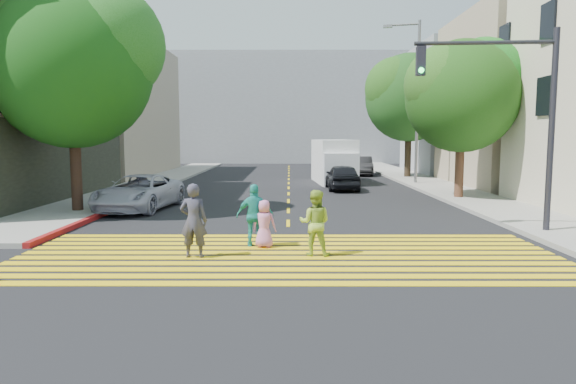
{
  "coord_description": "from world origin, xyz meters",
  "views": [
    {
      "loc": [
        0.03,
        -11.23,
        2.95
      ],
      "look_at": [
        0.0,
        3.0,
        1.4
      ],
      "focal_mm": 32.0,
      "sensor_mm": 36.0,
      "label": 1
    }
  ],
  "objects_px": {
    "tree_left": "(74,60)",
    "tree_right_far": "(410,93)",
    "pedestrian_woman": "(315,223)",
    "white_sedan": "(139,192)",
    "silver_car": "(329,165)",
    "pedestrian_child": "(264,224)",
    "dark_car_parked": "(362,166)",
    "traffic_signal": "(514,103)",
    "tree_right_near": "(463,90)",
    "dark_car_near": "(342,177)",
    "pedestrian_extra": "(255,215)",
    "pedestrian_man": "(194,221)",
    "white_van": "(334,163)"
  },
  "relations": [
    {
      "from": "white_sedan",
      "to": "white_van",
      "type": "xyz_separation_m",
      "value": [
        8.89,
        11.89,
        0.59
      ]
    },
    {
      "from": "traffic_signal",
      "to": "white_van",
      "type": "bearing_deg",
      "value": 106.71
    },
    {
      "from": "silver_car",
      "to": "white_van",
      "type": "height_order",
      "value": "white_van"
    },
    {
      "from": "pedestrian_woman",
      "to": "dark_car_parked",
      "type": "relative_size",
      "value": 0.38
    },
    {
      "from": "tree_left",
      "to": "white_sedan",
      "type": "distance_m",
      "value": 5.55
    },
    {
      "from": "pedestrian_woman",
      "to": "traffic_signal",
      "type": "distance_m",
      "value": 7.29
    },
    {
      "from": "dark_car_near",
      "to": "traffic_signal",
      "type": "distance_m",
      "value": 13.84
    },
    {
      "from": "tree_right_far",
      "to": "silver_car",
      "type": "relative_size",
      "value": 1.96
    },
    {
      "from": "pedestrian_child",
      "to": "white_sedan",
      "type": "relative_size",
      "value": 0.25
    },
    {
      "from": "dark_car_near",
      "to": "silver_car",
      "type": "bearing_deg",
      "value": -91.8
    },
    {
      "from": "pedestrian_woman",
      "to": "dark_car_parked",
      "type": "xyz_separation_m",
      "value": [
        4.9,
        26.51,
        -0.11
      ]
    },
    {
      "from": "pedestrian_man",
      "to": "pedestrian_extra",
      "type": "distance_m",
      "value": 1.91
    },
    {
      "from": "pedestrian_child",
      "to": "dark_car_parked",
      "type": "bearing_deg",
      "value": -94.59
    },
    {
      "from": "tree_right_far",
      "to": "silver_car",
      "type": "height_order",
      "value": "tree_right_far"
    },
    {
      "from": "traffic_signal",
      "to": "tree_right_near",
      "type": "bearing_deg",
      "value": 85.31
    },
    {
      "from": "dark_car_parked",
      "to": "dark_car_near",
      "type": "bearing_deg",
      "value": -98.88
    },
    {
      "from": "tree_left",
      "to": "pedestrian_extra",
      "type": "distance_m",
      "value": 10.45
    },
    {
      "from": "white_sedan",
      "to": "traffic_signal",
      "type": "bearing_deg",
      "value": -15.16
    },
    {
      "from": "pedestrian_man",
      "to": "silver_car",
      "type": "distance_m",
      "value": 29.76
    },
    {
      "from": "pedestrian_man",
      "to": "pedestrian_extra",
      "type": "xyz_separation_m",
      "value": [
        1.4,
        1.3,
        -0.07
      ]
    },
    {
      "from": "tree_left",
      "to": "silver_car",
      "type": "bearing_deg",
      "value": 62.97
    },
    {
      "from": "tree_right_far",
      "to": "traffic_signal",
      "type": "relative_size",
      "value": 1.44
    },
    {
      "from": "traffic_signal",
      "to": "pedestrian_woman",
      "type": "bearing_deg",
      "value": -150.71
    },
    {
      "from": "pedestrian_woman",
      "to": "white_van",
      "type": "xyz_separation_m",
      "value": [
        2.22,
        19.86,
        0.47
      ]
    },
    {
      "from": "pedestrian_child",
      "to": "traffic_signal",
      "type": "bearing_deg",
      "value": -156.48
    },
    {
      "from": "pedestrian_man",
      "to": "white_van",
      "type": "distance_m",
      "value": 20.76
    },
    {
      "from": "tree_right_near",
      "to": "silver_car",
      "type": "relative_size",
      "value": 1.67
    },
    {
      "from": "silver_car",
      "to": "pedestrian_child",
      "type": "bearing_deg",
      "value": 72.71
    },
    {
      "from": "tree_right_far",
      "to": "dark_car_parked",
      "type": "xyz_separation_m",
      "value": [
        -2.81,
        3.18,
        -5.21
      ]
    },
    {
      "from": "tree_right_far",
      "to": "white_van",
      "type": "distance_m",
      "value": 7.98
    },
    {
      "from": "tree_right_near",
      "to": "traffic_signal",
      "type": "xyz_separation_m",
      "value": [
        -1.33,
        -8.42,
        -1.1
      ]
    },
    {
      "from": "pedestrian_woman",
      "to": "white_sedan",
      "type": "xyz_separation_m",
      "value": [
        -6.68,
        7.96,
        -0.12
      ]
    },
    {
      "from": "silver_car",
      "to": "pedestrian_man",
      "type": "bearing_deg",
      "value": 69.86
    },
    {
      "from": "pedestrian_child",
      "to": "dark_car_parked",
      "type": "height_order",
      "value": "dark_car_parked"
    },
    {
      "from": "tree_right_near",
      "to": "white_van",
      "type": "xyz_separation_m",
      "value": [
        -5.09,
        8.65,
        -3.74
      ]
    },
    {
      "from": "tree_left",
      "to": "tree_right_far",
      "type": "distance_m",
      "value": 23.17
    },
    {
      "from": "silver_car",
      "to": "pedestrian_extra",
      "type": "bearing_deg",
      "value": 72.15
    },
    {
      "from": "silver_car",
      "to": "traffic_signal",
      "type": "distance_m",
      "value": 26.62
    },
    {
      "from": "dark_car_parked",
      "to": "pedestrian_woman",
      "type": "bearing_deg",
      "value": -95.79
    },
    {
      "from": "tree_right_near",
      "to": "pedestrian_extra",
      "type": "height_order",
      "value": "tree_right_near"
    },
    {
      "from": "pedestrian_child",
      "to": "dark_car_near",
      "type": "height_order",
      "value": "dark_car_near"
    },
    {
      "from": "pedestrian_extra",
      "to": "white_sedan",
      "type": "xyz_separation_m",
      "value": [
        -5.12,
        6.91,
        -0.14
      ]
    },
    {
      "from": "white_van",
      "to": "pedestrian_man",
      "type": "bearing_deg",
      "value": -108.88
    },
    {
      "from": "pedestrian_woman",
      "to": "tree_right_near",
      "type": "bearing_deg",
      "value": -112.52
    },
    {
      "from": "pedestrian_woman",
      "to": "pedestrian_extra",
      "type": "height_order",
      "value": "pedestrian_extra"
    },
    {
      "from": "tree_right_near",
      "to": "pedestrian_woman",
      "type": "distance_m",
      "value": 14.03
    },
    {
      "from": "pedestrian_child",
      "to": "dark_car_parked",
      "type": "relative_size",
      "value": 0.3
    },
    {
      "from": "tree_left",
      "to": "pedestrian_man",
      "type": "distance_m",
      "value": 10.37
    },
    {
      "from": "tree_right_near",
      "to": "white_van",
      "type": "height_order",
      "value": "tree_right_near"
    },
    {
      "from": "white_sedan",
      "to": "pedestrian_man",
      "type": "bearing_deg",
      "value": -58.54
    }
  ]
}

